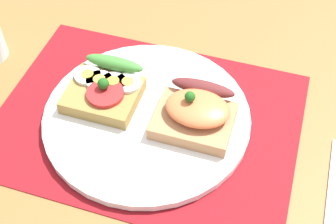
% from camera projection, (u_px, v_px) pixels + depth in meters
% --- Properties ---
extents(ground_plane, '(1.20, 0.90, 0.03)m').
position_uv_depth(ground_plane, '(147.00, 128.00, 0.65)').
color(ground_plane, brown).
extents(placemat, '(0.41, 0.30, 0.00)m').
position_uv_depth(placemat, '(147.00, 120.00, 0.63)').
color(placemat, maroon).
rests_on(placemat, ground_plane).
extents(plate, '(0.28, 0.28, 0.01)m').
position_uv_depth(plate, '(147.00, 117.00, 0.63)').
color(plate, white).
rests_on(plate, placemat).
extents(sandwich_egg_tomato, '(0.10, 0.10, 0.04)m').
position_uv_depth(sandwich_egg_tomato, '(105.00, 89.00, 0.63)').
color(sandwich_egg_tomato, olive).
rests_on(sandwich_egg_tomato, plate).
extents(sandwich_salmon, '(0.10, 0.09, 0.05)m').
position_uv_depth(sandwich_salmon, '(196.00, 112.00, 0.60)').
color(sandwich_salmon, '#B47D52').
rests_on(sandwich_salmon, plate).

